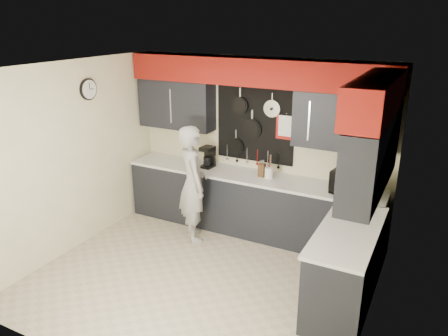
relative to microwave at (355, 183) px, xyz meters
The scene contains 10 objects.
ground 2.33m from the microwave, 137.72° to the right, with size 4.00×4.00×0.00m, color #B6A78D.
back_wall_assembly 1.79m from the microwave, behind, with size 4.00×0.36×2.60m.
right_wall_assembly 1.46m from the microwave, 73.70° to the right, with size 0.36×3.50×2.60m.
left_wall_assembly 3.78m from the microwave, 158.72° to the right, with size 0.05×3.50×2.60m.
base_cabinets 1.23m from the microwave, 166.08° to the right, with size 3.95×2.20×0.92m.
microwave is the anchor object (origin of this frame).
knife_block 1.34m from the microwave, behind, with size 0.09×0.09×0.20m, color #3C2313.
utensil_crock 1.22m from the microwave, behind, with size 0.12×0.12×0.16m, color white.
coffee_maker 2.24m from the microwave, behind, with size 0.19×0.23×0.33m.
person 2.22m from the microwave, 167.06° to the right, with size 0.63×0.41×1.71m, color #B6B6B3.
Camera 1 is at (2.44, -4.09, 3.13)m, focal length 35.00 mm.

